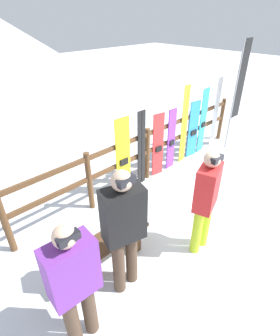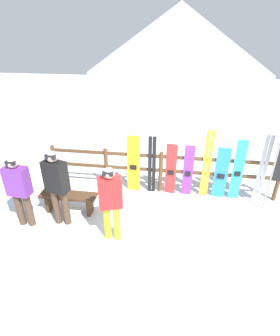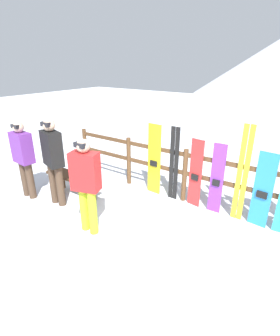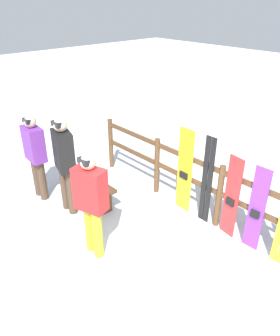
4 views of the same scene
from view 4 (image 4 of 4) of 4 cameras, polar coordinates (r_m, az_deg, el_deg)
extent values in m
plane|color=white|center=(4.88, 1.03, -17.69)|extent=(40.00, 40.00, 0.00)
cylinder|color=brown|center=(7.29, -5.10, 4.25)|extent=(0.10, 0.10, 1.13)
cylinder|color=brown|center=(6.31, 2.95, 0.33)|extent=(0.10, 0.10, 1.13)
cylinder|color=brown|center=(5.53, 13.60, -4.85)|extent=(0.10, 0.10, 1.13)
cube|color=brown|center=(5.50, 13.66, -4.35)|extent=(5.78, 0.05, 0.08)
cube|color=brown|center=(5.30, 14.14, -0.73)|extent=(5.78, 0.05, 0.08)
cube|color=#4C331E|center=(6.11, -9.16, -2.18)|extent=(1.32, 0.36, 0.06)
cube|color=#4C331E|center=(6.60, -11.41, -2.39)|extent=(0.08, 0.29, 0.43)
cube|color=#4C331E|center=(5.88, -6.26, -6.05)|extent=(0.08, 0.29, 0.43)
cylinder|color=#4C3828|center=(6.03, -12.93, -3.32)|extent=(0.15, 0.15, 0.86)
cylinder|color=#4C3828|center=(5.87, -11.87, -4.14)|extent=(0.15, 0.15, 0.86)
cube|color=black|center=(5.59, -13.20, 2.96)|extent=(0.53, 0.38, 0.68)
sphere|color=#D8B293|center=(5.42, -13.72, 7.31)|extent=(0.23, 0.23, 0.23)
cube|color=black|center=(5.38, -14.40, 7.40)|extent=(0.21, 0.08, 0.08)
cylinder|color=#4C3828|center=(6.60, -17.51, -1.38)|extent=(0.15, 0.15, 0.80)
cylinder|color=#4C3828|center=(6.42, -16.67, -2.08)|extent=(0.15, 0.15, 0.80)
cube|color=#723399|center=(6.20, -18.01, 4.01)|extent=(0.49, 0.29, 0.63)
sphere|color=#D8B293|center=(6.05, -18.59, 7.67)|extent=(0.22, 0.22, 0.22)
cube|color=black|center=(6.02, -19.19, 7.74)|extent=(0.19, 0.08, 0.08)
cylinder|color=#B7D826|center=(5.04, -8.75, -10.23)|extent=(0.14, 0.14, 0.80)
cylinder|color=#B7D826|center=(4.91, -7.39, -11.35)|extent=(0.14, 0.14, 0.80)
cube|color=red|center=(4.56, -8.67, -3.72)|extent=(0.50, 0.37, 0.64)
sphere|color=#D8B293|center=(4.35, -9.07, 1.06)|extent=(0.22, 0.22, 0.22)
cube|color=black|center=(4.31, -9.81, 1.11)|extent=(0.20, 0.08, 0.08)
cube|color=yellow|center=(5.73, 7.80, -0.51)|extent=(0.32, 0.04, 1.56)
cube|color=black|center=(5.75, 7.57, -1.28)|extent=(0.18, 0.04, 0.12)
cube|color=black|center=(5.51, 11.16, -2.03)|extent=(0.09, 0.02, 1.57)
cube|color=black|center=(5.46, 12.03, -2.43)|extent=(0.09, 0.02, 1.57)
cube|color=red|center=(5.30, 15.65, -4.97)|extent=(0.27, 0.07, 1.39)
cube|color=black|center=(5.32, 15.40, -5.71)|extent=(0.15, 0.05, 0.12)
cube|color=purple|center=(5.14, 19.63, -6.85)|extent=(0.25, 0.03, 1.39)
cube|color=black|center=(5.16, 19.36, -7.61)|extent=(0.14, 0.03, 0.12)
camera|label=1|loc=(5.97, -38.19, 19.12)|focal=28.00mm
camera|label=2|loc=(2.92, -88.84, 9.26)|focal=28.00mm
camera|label=3|loc=(1.00, -67.90, -44.72)|focal=28.00mm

